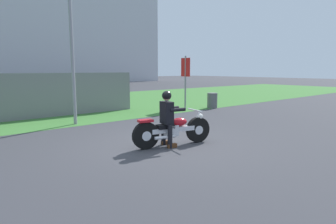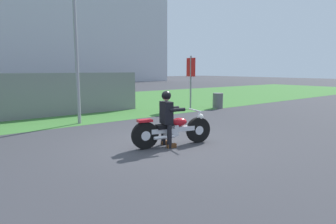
# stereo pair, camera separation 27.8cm
# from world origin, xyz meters

# --- Properties ---
(ground) EXTENTS (120.00, 120.00, 0.00)m
(ground) POSITION_xyz_m (0.00, 0.00, 0.00)
(ground) COLOR #38383D
(grass_verge) EXTENTS (60.00, 12.00, 0.01)m
(grass_verge) POSITION_xyz_m (0.00, 9.71, 0.00)
(grass_verge) COLOR #3D7533
(grass_verge) RESTS_ON ground
(motorcycle_lead) EXTENTS (2.17, 0.77, 0.90)m
(motorcycle_lead) POSITION_xyz_m (0.14, -0.30, 0.41)
(motorcycle_lead) COLOR black
(motorcycle_lead) RESTS_ON ground
(rider_lead) EXTENTS (0.62, 0.54, 1.42)m
(rider_lead) POSITION_xyz_m (-0.02, -0.26, 0.83)
(rider_lead) COLOR black
(rider_lead) RESTS_ON ground
(streetlight_pole) EXTENTS (0.96, 0.20, 5.62)m
(streetlight_pole) POSITION_xyz_m (-0.54, 4.15, 3.52)
(streetlight_pole) COLOR gray
(streetlight_pole) RESTS_ON ground
(trash_can) EXTENTS (0.51, 0.51, 0.77)m
(trash_can) POSITION_xyz_m (6.39, 3.91, 0.38)
(trash_can) COLOR #595E5B
(trash_can) RESTS_ON ground
(sign_banner) EXTENTS (0.08, 0.60, 2.60)m
(sign_banner) POSITION_xyz_m (5.16, 4.60, 1.72)
(sign_banner) COLOR gray
(sign_banner) RESTS_ON ground
(fence_segment) EXTENTS (7.00, 0.06, 1.80)m
(fence_segment) POSITION_xyz_m (-0.54, 6.27, 0.90)
(fence_segment) COLOR slate
(fence_segment) RESTS_ON ground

